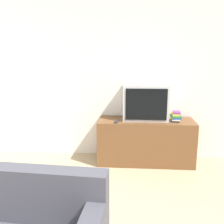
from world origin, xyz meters
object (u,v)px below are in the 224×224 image
at_px(book_stack, 176,117).
at_px(television, 146,102).
at_px(tv_stand, 145,141).
at_px(remote_on_stand, 116,121).

bearing_deg(book_stack, television, 169.94).
xyz_separation_m(tv_stand, television, (-0.01, 0.06, 0.62)).
distance_m(tv_stand, book_stack, 0.61).
distance_m(tv_stand, remote_on_stand, 0.60).
bearing_deg(tv_stand, book_stack, -2.63).
bearing_deg(remote_on_stand, book_stack, 8.23).
distance_m(tv_stand, television, 0.62).
height_order(tv_stand, television, television).
relative_size(book_stack, remote_on_stand, 1.31).
bearing_deg(television, book_stack, -10.06).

